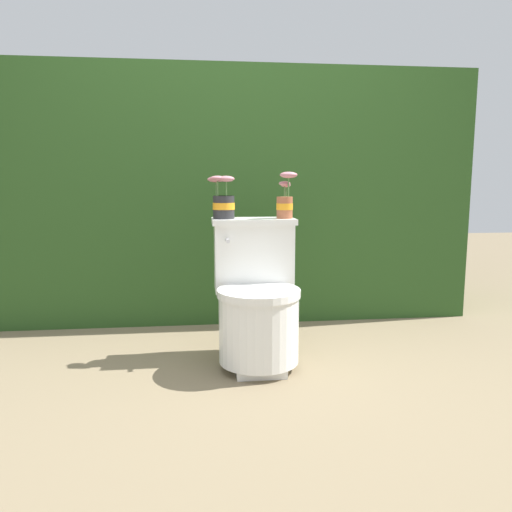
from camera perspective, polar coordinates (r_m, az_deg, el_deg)
ground_plane at (r=2.52m, az=-0.72°, el=-13.06°), size 12.00×12.00×0.00m
hedge_backdrop at (r=3.67m, az=-2.91°, el=6.95°), size 3.14×1.00×1.65m
toilet at (r=2.53m, az=0.10°, el=-5.16°), size 0.43×0.55×0.73m
potted_plant_left at (r=2.60m, az=-3.78°, el=6.22°), size 0.14×0.12×0.22m
potted_plant_midleft at (r=2.62m, az=3.36°, el=6.32°), size 0.10×0.10×0.24m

